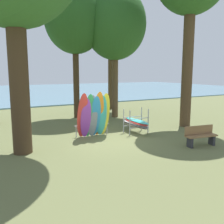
{
  "coord_description": "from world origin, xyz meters",
  "views": [
    {
      "loc": [
        -5.24,
        -9.98,
        3.14
      ],
      "look_at": [
        0.7,
        1.18,
        1.1
      ],
      "focal_mm": 40.8,
      "sensor_mm": 36.0,
      "label": 1
    }
  ],
  "objects_px": {
    "tree_mid_behind": "(115,24)",
    "tree_far_right_back": "(75,19)",
    "board_storage_rack": "(136,123)",
    "tree_far_left_back": "(111,12)",
    "leaning_board_pile": "(94,116)",
    "park_bench": "(200,135)"
  },
  "relations": [
    {
      "from": "board_storage_rack",
      "to": "tree_mid_behind",
      "type": "bearing_deg",
      "value": 74.23
    },
    {
      "from": "tree_mid_behind",
      "to": "leaning_board_pile",
      "type": "relative_size",
      "value": 3.87
    },
    {
      "from": "leaning_board_pile",
      "to": "tree_far_right_back",
      "type": "bearing_deg",
      "value": 78.36
    },
    {
      "from": "tree_mid_behind",
      "to": "park_bench",
      "type": "relative_size",
      "value": 5.91
    },
    {
      "from": "tree_mid_behind",
      "to": "tree_far_right_back",
      "type": "xyz_separation_m",
      "value": [
        -2.41,
        1.0,
        0.3
      ]
    },
    {
      "from": "tree_mid_behind",
      "to": "tree_far_right_back",
      "type": "height_order",
      "value": "tree_far_right_back"
    },
    {
      "from": "tree_far_right_back",
      "to": "leaning_board_pile",
      "type": "xyz_separation_m",
      "value": [
        -1.09,
        -5.31,
        -5.42
      ]
    },
    {
      "from": "board_storage_rack",
      "to": "park_bench",
      "type": "bearing_deg",
      "value": -69.91
    },
    {
      "from": "board_storage_rack",
      "to": "park_bench",
      "type": "height_order",
      "value": "board_storage_rack"
    },
    {
      "from": "tree_mid_behind",
      "to": "leaning_board_pile",
      "type": "xyz_separation_m",
      "value": [
        -3.5,
        -4.31,
        -5.12
      ]
    },
    {
      "from": "tree_far_right_back",
      "to": "board_storage_rack",
      "type": "bearing_deg",
      "value": -78.65
    },
    {
      "from": "leaning_board_pile",
      "to": "park_bench",
      "type": "distance_m",
      "value": 4.87
    },
    {
      "from": "tree_mid_behind",
      "to": "tree_far_left_back",
      "type": "xyz_separation_m",
      "value": [
        1.56,
        3.56,
        1.59
      ]
    },
    {
      "from": "tree_far_left_back",
      "to": "leaning_board_pile",
      "type": "height_order",
      "value": "tree_far_left_back"
    },
    {
      "from": "leaning_board_pile",
      "to": "tree_mid_behind",
      "type": "bearing_deg",
      "value": 50.91
    },
    {
      "from": "tree_far_right_back",
      "to": "park_bench",
      "type": "height_order",
      "value": "tree_far_right_back"
    },
    {
      "from": "tree_far_right_back",
      "to": "board_storage_rack",
      "type": "height_order",
      "value": "tree_far_right_back"
    },
    {
      "from": "tree_far_left_back",
      "to": "board_storage_rack",
      "type": "height_order",
      "value": "tree_far_left_back"
    },
    {
      "from": "tree_far_left_back",
      "to": "tree_far_right_back",
      "type": "distance_m",
      "value": 4.89
    },
    {
      "from": "park_bench",
      "to": "leaning_board_pile",
      "type": "bearing_deg",
      "value": 134.39
    },
    {
      "from": "tree_far_left_back",
      "to": "tree_mid_behind",
      "type": "bearing_deg",
      "value": -113.62
    },
    {
      "from": "tree_far_right_back",
      "to": "board_storage_rack",
      "type": "xyz_separation_m",
      "value": [
        1.12,
        -5.56,
        -5.93
      ]
    }
  ]
}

